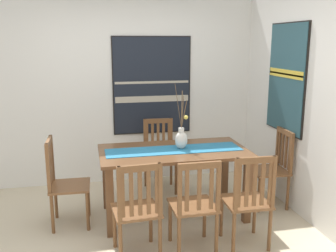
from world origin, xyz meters
name	(u,v)px	position (x,y,z in m)	size (l,w,h in m)	color
ground_plane	(149,243)	(0.00, 0.00, -0.01)	(6.40, 6.40, 0.03)	beige
wall_back	(126,87)	(0.00, 1.86, 1.35)	(6.40, 0.12, 2.70)	silver
wall_side	(326,103)	(1.86, 0.00, 1.35)	(0.12, 6.40, 2.70)	silver
dining_table	(174,161)	(0.38, 0.54, 0.65)	(1.65, 0.87, 0.78)	brown
table_runner	(174,150)	(0.38, 0.54, 0.78)	(1.52, 0.36, 0.01)	#236B93
centerpiece_vase	(181,138)	(0.47, 0.57, 0.91)	(0.14, 0.24, 0.73)	silver
chair_0	(159,154)	(0.37, 1.36, 0.49)	(0.44, 0.44, 0.95)	brown
chair_1	(195,205)	(0.39, -0.27, 0.48)	(0.42, 0.42, 0.93)	brown
chair_2	(63,181)	(-0.83, 0.56, 0.50)	(0.43, 0.43, 0.97)	brown
chair_3	(249,199)	(0.92, -0.30, 0.50)	(0.43, 0.43, 0.96)	brown
chair_4	(273,167)	(1.62, 0.56, 0.49)	(0.44, 0.44, 0.94)	brown
chair_5	(137,208)	(-0.14, -0.27, 0.49)	(0.45, 0.45, 0.95)	brown
painting_on_back_wall	(152,86)	(0.35, 1.79, 1.36)	(1.10, 0.05, 1.36)	black
painting_on_side_wall	(287,78)	(1.79, 0.69, 1.54)	(0.05, 0.83, 1.30)	black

